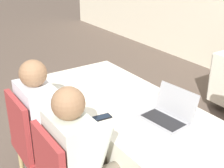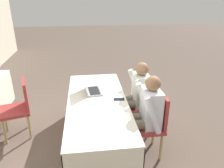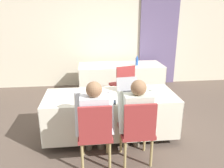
% 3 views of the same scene
% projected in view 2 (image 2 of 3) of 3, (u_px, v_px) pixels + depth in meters
% --- Properties ---
extents(ground_plane, '(24.00, 24.00, 0.00)m').
position_uv_depth(ground_plane, '(99.00, 143.00, 3.36)').
color(ground_plane, brown).
extents(conference_table_near, '(2.07, 0.83, 0.73)m').
position_uv_depth(conference_table_near, '(98.00, 111.00, 3.13)').
color(conference_table_near, silver).
rests_on(conference_table_near, ground_plane).
extents(laptop, '(0.38, 0.32, 0.23)m').
position_uv_depth(laptop, '(91.00, 89.00, 3.32)').
color(laptop, '#99999E').
rests_on(laptop, conference_table_near).
extents(cell_phone, '(0.09, 0.16, 0.01)m').
position_uv_depth(cell_phone, '(119.00, 99.00, 3.11)').
color(cell_phone, black).
rests_on(cell_phone, conference_table_near).
extents(paper_beside_laptop, '(0.32, 0.36, 0.00)m').
position_uv_depth(paper_beside_laptop, '(99.00, 91.00, 3.37)').
color(paper_beside_laptop, white).
rests_on(paper_beside_laptop, conference_table_near).
extents(paper_centre_table, '(0.28, 0.34, 0.00)m').
position_uv_depth(paper_centre_table, '(97.00, 136.00, 2.34)').
color(paper_centre_table, white).
rests_on(paper_centre_table, conference_table_near).
extents(chair_near_left, '(0.44, 0.44, 0.92)m').
position_uv_depth(chair_near_left, '(152.00, 121.00, 2.99)').
color(chair_near_left, tan).
rests_on(chair_near_left, ground_plane).
extents(chair_near_right, '(0.44, 0.44, 0.92)m').
position_uv_depth(chair_near_right, '(142.00, 102.00, 3.49)').
color(chair_near_right, tan).
rests_on(chair_near_right, ground_plane).
extents(chair_far_spare, '(0.54, 0.54, 0.92)m').
position_uv_depth(chair_far_spare, '(19.00, 106.00, 3.38)').
color(chair_far_spare, tan).
rests_on(chair_far_spare, ground_plane).
extents(person_checkered_shirt, '(0.50, 0.52, 1.18)m').
position_uv_depth(person_checkered_shirt, '(145.00, 112.00, 2.91)').
color(person_checkered_shirt, '#665B4C').
rests_on(person_checkered_shirt, ground_plane).
extents(person_white_shirt, '(0.50, 0.52, 1.18)m').
position_uv_depth(person_white_shirt, '(136.00, 94.00, 3.41)').
color(person_white_shirt, '#665B4C').
rests_on(person_white_shirt, ground_plane).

